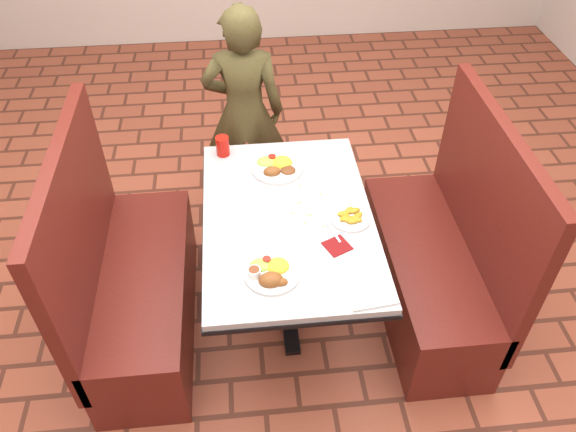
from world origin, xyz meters
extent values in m
plane|color=#A54F36|center=(0.00, 0.00, 0.00)|extent=(7.00, 7.00, 0.00)
cube|color=#B4B7B9|center=(0.00, 0.00, 0.73)|extent=(0.80, 1.20, 0.03)
cube|color=black|center=(0.00, 0.00, 0.70)|extent=(0.81, 1.21, 0.02)
cylinder|color=black|center=(0.00, 0.00, 0.36)|extent=(0.10, 0.10, 0.69)
cube|color=black|center=(0.00, 0.00, 0.01)|extent=(0.55, 0.08, 0.03)
cube|color=black|center=(0.00, 0.00, 0.01)|extent=(0.08, 0.55, 0.03)
cube|color=maroon|center=(-0.75, 0.00, 0.23)|extent=(0.45, 1.20, 0.45)
cube|color=maroon|center=(-0.97, 0.00, 0.70)|extent=(0.06, 1.20, 0.95)
cube|color=maroon|center=(0.75, 0.00, 0.23)|extent=(0.45, 1.20, 0.45)
cube|color=maroon|center=(0.97, 0.00, 0.70)|extent=(0.06, 1.20, 0.95)
imported|color=brown|center=(-0.16, 1.03, 0.68)|extent=(0.52, 0.36, 1.36)
cylinder|color=white|center=(-0.10, -0.36, 0.76)|extent=(0.24, 0.24, 0.01)
ellipsoid|color=yellow|center=(-0.08, -0.33, 0.79)|extent=(0.10, 0.10, 0.04)
ellipsoid|color=#99C950|center=(-0.15, -0.31, 0.78)|extent=(0.10, 0.08, 0.03)
cylinder|color=red|center=(-0.12, -0.29, 0.78)|extent=(0.04, 0.04, 0.01)
ellipsoid|color=brown|center=(-0.11, -0.41, 0.79)|extent=(0.10, 0.08, 0.06)
ellipsoid|color=brown|center=(-0.07, -0.42, 0.78)|extent=(0.06, 0.04, 0.04)
cylinder|color=white|center=(-0.18, -0.37, 0.78)|extent=(0.06, 0.06, 0.04)
cylinder|color=#652C13|center=(-0.18, -0.37, 0.80)|extent=(0.05, 0.05, 0.00)
cylinder|color=white|center=(-0.02, 0.36, 0.76)|extent=(0.27, 0.27, 0.02)
ellipsoid|color=yellow|center=(0.01, 0.40, 0.79)|extent=(0.11, 0.11, 0.05)
ellipsoid|color=#99C950|center=(-0.07, 0.41, 0.78)|extent=(0.11, 0.09, 0.03)
cylinder|color=red|center=(-0.04, 0.43, 0.79)|extent=(0.04, 0.04, 0.01)
ellipsoid|color=brown|center=(0.03, 0.33, 0.78)|extent=(0.08, 0.08, 0.03)
ellipsoid|color=brown|center=(-0.05, 0.32, 0.79)|extent=(0.09, 0.07, 0.05)
cylinder|color=white|center=(0.29, -0.05, 0.76)|extent=(0.19, 0.19, 0.01)
cube|color=maroon|center=(0.20, -0.22, 0.75)|extent=(0.14, 0.14, 0.00)
cube|color=silver|center=(0.20, -0.14, 0.76)|extent=(0.05, 0.13, 0.00)
cylinder|color=red|center=(-0.30, 0.52, 0.80)|extent=(0.07, 0.07, 0.11)
cube|color=white|center=(0.29, -0.51, 0.76)|extent=(0.21, 0.17, 0.01)
cube|color=#BBBCC0|center=(-0.05, -0.37, 0.76)|extent=(0.02, 0.17, 0.00)
cube|color=#BDBDC1|center=(-0.14, -0.34, 0.76)|extent=(0.04, 0.14, 0.00)
camera|label=1|loc=(-0.20, -1.94, 2.55)|focal=35.00mm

